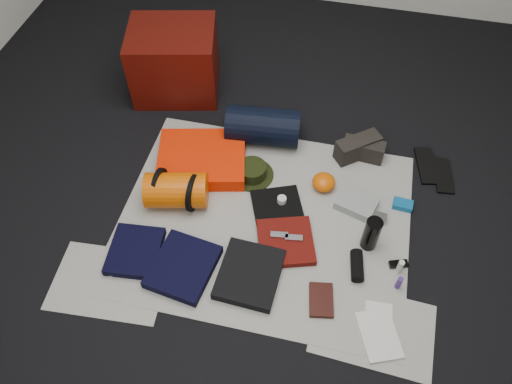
% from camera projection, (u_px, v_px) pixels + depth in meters
% --- Properties ---
extents(floor, '(4.50, 4.50, 0.02)m').
position_uv_depth(floor, '(264.00, 221.00, 2.81)').
color(floor, black).
rests_on(floor, ground).
extents(newspaper_mat, '(1.60, 1.30, 0.01)m').
position_uv_depth(newspaper_mat, '(264.00, 220.00, 2.80)').
color(newspaper_mat, beige).
rests_on(newspaper_mat, floor).
extents(newspaper_sheet_front_left, '(0.61, 0.44, 0.00)m').
position_uv_depth(newspaper_sheet_front_left, '(110.00, 282.00, 2.57)').
color(newspaper_sheet_front_left, beige).
rests_on(newspaper_sheet_front_left, floor).
extents(newspaper_sheet_front_right, '(0.60, 0.43, 0.00)m').
position_uv_depth(newspaper_sheet_front_right, '(373.00, 328.00, 2.42)').
color(newspaper_sheet_front_right, beige).
rests_on(newspaper_sheet_front_right, floor).
extents(red_cabinet, '(0.64, 0.57, 0.46)m').
position_uv_depth(red_cabinet, '(174.00, 61.00, 3.29)').
color(red_cabinet, '#4C0B05').
rests_on(red_cabinet, floor).
extents(sleeping_pad, '(0.60, 0.53, 0.09)m').
position_uv_depth(sleeping_pad, '(202.00, 159.00, 3.01)').
color(sleeping_pad, '#F92702').
rests_on(sleeping_pad, newspaper_mat).
extents(stuff_sack, '(0.38, 0.27, 0.20)m').
position_uv_depth(stuff_sack, '(176.00, 190.00, 2.80)').
color(stuff_sack, '#D05003').
rests_on(stuff_sack, newspaper_mat).
extents(sack_strap_left, '(0.02, 0.22, 0.22)m').
position_uv_depth(sack_strap_left, '(159.00, 187.00, 2.81)').
color(sack_strap_left, black).
rests_on(sack_strap_left, newspaper_mat).
extents(sack_strap_right, '(0.03, 0.22, 0.22)m').
position_uv_depth(sack_strap_right, '(193.00, 193.00, 2.78)').
color(sack_strap_right, black).
rests_on(sack_strap_right, newspaper_mat).
extents(navy_duffel, '(0.47, 0.28, 0.23)m').
position_uv_depth(navy_duffel, '(263.00, 126.00, 3.08)').
color(navy_duffel, black).
rests_on(navy_duffel, newspaper_mat).
extents(boonie_brim, '(0.34, 0.34, 0.01)m').
position_uv_depth(boonie_brim, '(252.00, 175.00, 2.99)').
color(boonie_brim, black).
rests_on(boonie_brim, newspaper_mat).
extents(boonie_crown, '(0.17, 0.17, 0.07)m').
position_uv_depth(boonie_crown, '(252.00, 170.00, 2.96)').
color(boonie_crown, black).
rests_on(boonie_crown, boonie_brim).
extents(hiking_boot_left, '(0.28, 0.25, 0.14)m').
position_uv_depth(hiking_boot_left, '(358.00, 147.00, 3.04)').
color(hiking_boot_left, black).
rests_on(hiking_boot_left, newspaper_mat).
extents(hiking_boot_right, '(0.26, 0.12, 0.12)m').
position_uv_depth(hiking_boot_right, '(363.00, 150.00, 3.04)').
color(hiking_boot_right, black).
rests_on(hiking_boot_right, newspaper_mat).
extents(flip_flop_left, '(0.16, 0.30, 0.02)m').
position_uv_depth(flip_flop_left, '(426.00, 166.00, 3.04)').
color(flip_flop_left, black).
rests_on(flip_flop_left, floor).
extents(flip_flop_right, '(0.13, 0.28, 0.01)m').
position_uv_depth(flip_flop_right, '(443.00, 175.00, 2.99)').
color(flip_flop_right, black).
rests_on(flip_flop_right, floor).
extents(trousers_navy_a, '(0.29, 0.33, 0.05)m').
position_uv_depth(trousers_navy_a, '(135.00, 251.00, 2.65)').
color(trousers_navy_a, black).
rests_on(trousers_navy_a, newspaper_mat).
extents(trousers_navy_b, '(0.35, 0.39, 0.05)m').
position_uv_depth(trousers_navy_b, '(183.00, 267.00, 2.59)').
color(trousers_navy_b, black).
rests_on(trousers_navy_b, newspaper_mat).
extents(trousers_charcoal, '(0.32, 0.36, 0.05)m').
position_uv_depth(trousers_charcoal, '(249.00, 274.00, 2.56)').
color(trousers_charcoal, black).
rests_on(trousers_charcoal, newspaper_mat).
extents(black_tshirt, '(0.35, 0.34, 0.03)m').
position_uv_depth(black_tshirt, '(277.00, 206.00, 2.84)').
color(black_tshirt, black).
rests_on(black_tshirt, newspaper_mat).
extents(red_shirt, '(0.37, 0.37, 0.04)m').
position_uv_depth(red_shirt, '(286.00, 242.00, 2.69)').
color(red_shirt, '#580E09').
rests_on(red_shirt, newspaper_mat).
extents(orange_stuff_sack, '(0.14, 0.14, 0.09)m').
position_uv_depth(orange_stuff_sack, '(324.00, 182.00, 2.91)').
color(orange_stuff_sack, '#D05003').
rests_on(orange_stuff_sack, newspaper_mat).
extents(first_aid_pouch, '(0.26, 0.22, 0.05)m').
position_uv_depth(first_aid_pouch, '(357.00, 203.00, 2.84)').
color(first_aid_pouch, gray).
rests_on(first_aid_pouch, newspaper_mat).
extents(water_bottle, '(0.10, 0.10, 0.22)m').
position_uv_depth(water_bottle, '(371.00, 234.00, 2.62)').
color(water_bottle, black).
rests_on(water_bottle, newspaper_mat).
extents(speaker, '(0.09, 0.18, 0.07)m').
position_uv_depth(speaker, '(357.00, 266.00, 2.59)').
color(speaker, black).
rests_on(speaker, newspaper_mat).
extents(compact_camera, '(0.11, 0.07, 0.04)m').
position_uv_depth(compact_camera, '(377.00, 217.00, 2.79)').
color(compact_camera, '#A0A0A4').
rests_on(compact_camera, newspaper_mat).
extents(cyan_case, '(0.12, 0.08, 0.04)m').
position_uv_depth(cyan_case, '(403.00, 205.00, 2.84)').
color(cyan_case, '#0E5689').
rests_on(cyan_case, newspaper_mat).
extents(toiletry_purple, '(0.03, 0.03, 0.09)m').
position_uv_depth(toiletry_purple, '(399.00, 283.00, 2.52)').
color(toiletry_purple, '#402473').
rests_on(toiletry_purple, newspaper_mat).
extents(toiletry_clear, '(0.04, 0.04, 0.09)m').
position_uv_depth(toiletry_clear, '(400.00, 267.00, 2.57)').
color(toiletry_clear, silver).
rests_on(toiletry_clear, newspaper_mat).
extents(paperback_book, '(0.15, 0.20, 0.03)m').
position_uv_depth(paperback_book, '(321.00, 300.00, 2.49)').
color(paperback_book, black).
rests_on(paperback_book, newspaper_mat).
extents(map_booklet, '(0.25, 0.30, 0.01)m').
position_uv_depth(map_booklet, '(379.00, 335.00, 2.39)').
color(map_booklet, silver).
rests_on(map_booklet, newspaper_mat).
extents(map_printout, '(0.14, 0.18, 0.01)m').
position_uv_depth(map_printout, '(379.00, 318.00, 2.45)').
color(map_printout, silver).
rests_on(map_printout, newspaper_mat).
extents(sunglasses, '(0.10, 0.07, 0.02)m').
position_uv_depth(sunglasses, '(398.00, 264.00, 2.62)').
color(sunglasses, black).
rests_on(sunglasses, newspaper_mat).
extents(key_cluster, '(0.10, 0.10, 0.01)m').
position_uv_depth(key_cluster, '(115.00, 269.00, 2.61)').
color(key_cluster, '#A0A0A4').
rests_on(key_cluster, newspaper_mat).
extents(tape_roll, '(0.05, 0.05, 0.04)m').
position_uv_depth(tape_roll, '(282.00, 200.00, 2.83)').
color(tape_roll, silver).
rests_on(tape_roll, black_tshirt).
extents(energy_bar_a, '(0.10, 0.05, 0.01)m').
position_uv_depth(energy_bar_a, '(279.00, 235.00, 2.69)').
color(energy_bar_a, '#A0A0A4').
rests_on(energy_bar_a, red_shirt).
extents(energy_bar_b, '(0.10, 0.05, 0.01)m').
position_uv_depth(energy_bar_b, '(294.00, 238.00, 2.68)').
color(energy_bar_b, '#A0A0A4').
rests_on(energy_bar_b, red_shirt).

